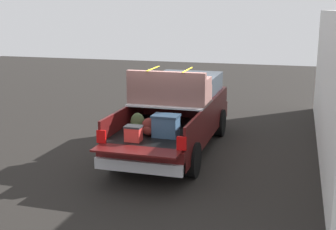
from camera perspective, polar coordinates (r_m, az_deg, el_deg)
The scene contains 3 objects.
ground_plane at distance 11.95m, azimuth 0.81°, elevation -4.50°, with size 40.00×40.00×0.00m, color black.
pickup_truck at distance 12.02m, azimuth 1.28°, elevation 0.34°, with size 6.05×2.06×2.23m.
building_facade at distance 12.19m, azimuth 19.99°, elevation 3.81°, with size 10.72×0.36×3.63m, color white.
Camera 1 is at (-10.96, -3.04, 3.65)m, focal length 47.86 mm.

